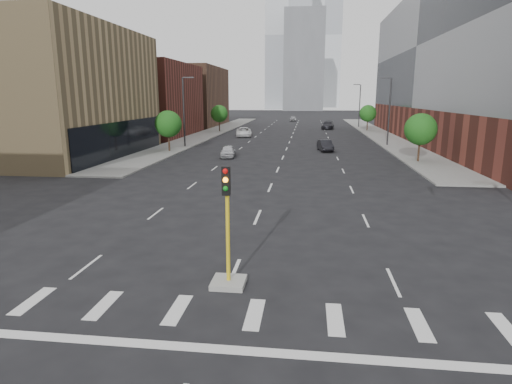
% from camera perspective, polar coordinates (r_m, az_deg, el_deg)
% --- Properties ---
extents(sidewalk_left_far, '(5.00, 92.00, 0.15)m').
position_cam_1_polar(sidewalk_left_far, '(81.41, -5.72, 7.99)').
color(sidewalk_left_far, gray).
rests_on(sidewalk_left_far, ground).
extents(sidewalk_right_far, '(5.00, 92.00, 0.15)m').
position_cam_1_polar(sidewalk_right_far, '(80.40, 15.83, 7.51)').
color(sidewalk_right_far, gray).
rests_on(sidewalk_right_far, ground).
extents(building_left_mid, '(20.00, 24.00, 14.00)m').
position_cam_1_polar(building_left_mid, '(54.36, -27.46, 11.63)').
color(building_left_mid, '#A2885B').
rests_on(building_left_mid, ground).
extents(building_left_far_a, '(20.00, 22.00, 12.00)m').
position_cam_1_polar(building_left_far_a, '(77.33, -16.43, 11.69)').
color(building_left_far_a, brown).
rests_on(building_left_far_a, ground).
extents(building_left_far_b, '(20.00, 24.00, 13.00)m').
position_cam_1_polar(building_left_far_b, '(101.77, -10.60, 12.40)').
color(building_left_far_b, brown).
rests_on(building_left_far_b, ground).
extents(building_right_main, '(24.00, 70.00, 22.00)m').
position_cam_1_polar(building_right_main, '(70.59, 30.27, 14.54)').
color(building_right_main, brown).
rests_on(building_right_main, ground).
extents(tower_left, '(22.00, 22.00, 70.00)m').
position_cam_1_polar(tower_left, '(227.20, 4.44, 19.85)').
color(tower_left, '#B2B7BC').
rests_on(tower_left, ground).
extents(tower_right, '(20.00, 20.00, 80.00)m').
position_cam_1_polar(tower_right, '(267.35, 8.97, 19.74)').
color(tower_right, '#B2B7BC').
rests_on(tower_right, ground).
extents(tower_mid, '(18.00, 18.00, 44.00)m').
position_cam_1_polar(tower_mid, '(205.76, 6.43, 16.92)').
color(tower_mid, slate).
rests_on(tower_mid, ground).
extents(median_traffic_signal, '(1.20, 1.20, 4.40)m').
position_cam_1_polar(median_traffic_signal, '(15.51, -3.75, -9.06)').
color(median_traffic_signal, '#999993').
rests_on(median_traffic_signal, ground).
extents(streetlight_right_a, '(1.60, 0.22, 9.07)m').
position_cam_1_polar(streetlight_right_a, '(61.14, 17.29, 10.57)').
color(streetlight_right_a, '#2D2D30').
rests_on(streetlight_right_a, ground).
extents(streetlight_right_b, '(1.60, 0.22, 9.07)m').
position_cam_1_polar(streetlight_right_b, '(95.79, 13.61, 11.36)').
color(streetlight_right_b, '#2D2D30').
rests_on(streetlight_right_b, ground).
extents(streetlight_left, '(1.60, 0.22, 9.07)m').
position_cam_1_polar(streetlight_left, '(57.51, -9.54, 10.86)').
color(streetlight_left, '#2D2D30').
rests_on(streetlight_left, ground).
extents(tree_left_near, '(3.20, 3.20, 4.85)m').
position_cam_1_polar(tree_left_near, '(53.00, -11.62, 8.88)').
color(tree_left_near, '#382619').
rests_on(tree_left_near, ground).
extents(tree_left_far, '(3.20, 3.20, 4.85)m').
position_cam_1_polar(tree_left_far, '(81.97, -4.93, 10.36)').
color(tree_left_far, '#382619').
rests_on(tree_left_far, ground).
extents(tree_right_near, '(3.20, 3.20, 4.85)m').
position_cam_1_polar(tree_right_near, '(46.68, 21.09, 7.80)').
color(tree_right_near, '#382619').
rests_on(tree_right_near, ground).
extents(tree_right_far, '(3.20, 3.20, 4.85)m').
position_cam_1_polar(tree_right_far, '(85.98, 14.69, 10.11)').
color(tree_right_far, '#382619').
rests_on(tree_right_far, ground).
extents(car_near_left, '(1.94, 4.02, 1.32)m').
position_cam_1_polar(car_near_left, '(47.90, -3.77, 5.43)').
color(car_near_left, silver).
rests_on(car_near_left, ground).
extents(car_mid_right, '(2.08, 4.28, 1.35)m').
position_cam_1_polar(car_mid_right, '(53.94, 9.21, 6.13)').
color(car_mid_right, black).
rests_on(car_mid_right, ground).
extents(car_far_left, '(3.35, 5.78, 1.52)m').
position_cam_1_polar(car_far_left, '(72.47, -1.65, 8.01)').
color(car_far_left, white).
rests_on(car_far_left, ground).
extents(car_deep_right, '(2.88, 5.74, 1.60)m').
position_cam_1_polar(car_deep_right, '(89.79, 9.55, 8.78)').
color(car_deep_right, black).
rests_on(car_deep_right, ground).
extents(car_distant, '(1.73, 4.05, 1.36)m').
position_cam_1_polar(car_distant, '(116.64, 4.96, 9.72)').
color(car_distant, '#A9AAAE').
rests_on(car_distant, ground).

